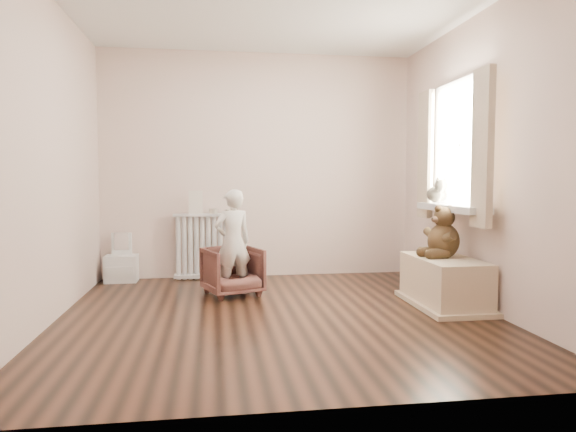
{
  "coord_description": "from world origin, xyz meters",
  "views": [
    {
      "loc": [
        -0.52,
        -4.21,
        1.13
      ],
      "look_at": [
        0.15,
        0.45,
        0.8
      ],
      "focal_mm": 32.0,
      "sensor_mm": 36.0,
      "label": 1
    }
  ],
  "objects": [
    {
      "name": "right_wall",
      "position": [
        1.8,
        0.0,
        1.3
      ],
      "size": [
        0.02,
        3.6,
        2.6
      ],
      "primitive_type": "cube",
      "color": "beige",
      "rests_on": "ground"
    },
    {
      "name": "teddy_bear",
      "position": [
        1.53,
        0.15,
        0.67
      ],
      "size": [
        0.42,
        0.35,
        0.46
      ],
      "primitive_type": null,
      "rotation": [
        0.0,
        0.0,
        0.15
      ],
      "color": "#342413",
      "rests_on": "toy_bench"
    },
    {
      "name": "tin_b",
      "position": [
        -0.35,
        1.68,
        0.77
      ],
      "size": [
        0.08,
        0.08,
        0.05
      ],
      "primitive_type": "cylinder",
      "color": "#A59E8C",
      "rests_on": "radiator"
    },
    {
      "name": "front_wall",
      "position": [
        0.0,
        -1.8,
        1.3
      ],
      "size": [
        3.6,
        0.02,
        2.6
      ],
      "primitive_type": "cube",
      "color": "beige",
      "rests_on": "ground"
    },
    {
      "name": "toy_bench",
      "position": [
        1.52,
        0.1,
        0.2
      ],
      "size": [
        0.49,
        0.92,
        0.43
      ],
      "primitive_type": "cube",
      "color": "beige",
      "rests_on": "floor"
    },
    {
      "name": "window",
      "position": [
        1.76,
        0.3,
        1.45
      ],
      "size": [
        0.03,
        0.9,
        1.1
      ],
      "primitive_type": "cube",
      "color": "white",
      "rests_on": "right_wall"
    },
    {
      "name": "curtain_right",
      "position": [
        1.65,
        0.87,
        1.39
      ],
      "size": [
        0.06,
        0.26,
        1.3
      ],
      "primitive_type": "cube",
      "color": "beige",
      "rests_on": "right_wall"
    },
    {
      "name": "curtain_left",
      "position": [
        1.65,
        -0.27,
        1.39
      ],
      "size": [
        0.06,
        0.26,
        1.3
      ],
      "primitive_type": "cube",
      "color": "beige",
      "rests_on": "right_wall"
    },
    {
      "name": "plush_cat",
      "position": [
        1.66,
        0.61,
        1.0
      ],
      "size": [
        0.23,
        0.32,
        0.24
      ],
      "primitive_type": null,
      "rotation": [
        0.0,
        0.0,
        -0.18
      ],
      "color": "#6C675A",
      "rests_on": "window_sill"
    },
    {
      "name": "child",
      "position": [
        -0.35,
        0.76,
        0.53
      ],
      "size": [
        0.43,
        0.35,
        1.02
      ],
      "primitive_type": "imported",
      "rotation": [
        0.0,
        0.0,
        3.48
      ],
      "color": "silver",
      "rests_on": "armchair"
    },
    {
      "name": "window_sill",
      "position": [
        1.67,
        0.3,
        0.87
      ],
      "size": [
        0.22,
        1.1,
        0.06
      ],
      "primitive_type": "cube",
      "color": "silver",
      "rests_on": "right_wall"
    },
    {
      "name": "tin_a",
      "position": [
        -0.53,
        1.68,
        0.78
      ],
      "size": [
        0.09,
        0.09,
        0.06
      ],
      "primitive_type": "cylinder",
      "color": "#A59E8C",
      "rests_on": "radiator"
    },
    {
      "name": "left_wall",
      "position": [
        -1.8,
        0.0,
        1.3
      ],
      "size": [
        0.02,
        3.6,
        2.6
      ],
      "primitive_type": "cube",
      "color": "beige",
      "rests_on": "ground"
    },
    {
      "name": "radiator",
      "position": [
        -0.63,
        1.68,
        0.39
      ],
      "size": [
        0.71,
        0.13,
        0.75
      ],
      "primitive_type": "cube",
      "color": "silver",
      "rests_on": "floor"
    },
    {
      "name": "toy_vanity",
      "position": [
        -1.55,
        1.65,
        0.28
      ],
      "size": [
        0.35,
        0.25,
        0.54
      ],
      "primitive_type": "cube",
      "color": "silver",
      "rests_on": "floor"
    },
    {
      "name": "armchair",
      "position": [
        -0.35,
        0.81,
        0.24
      ],
      "size": [
        0.65,
        0.66,
        0.47
      ],
      "primitive_type": "imported",
      "rotation": [
        0.0,
        0.0,
        0.34
      ],
      "color": "#522C26",
      "rests_on": "floor"
    },
    {
      "name": "back_wall",
      "position": [
        0.0,
        1.8,
        1.3
      ],
      "size": [
        3.6,
        0.02,
        2.6
      ],
      "primitive_type": "cube",
      "color": "beige",
      "rests_on": "ground"
    },
    {
      "name": "floor",
      "position": [
        0.0,
        0.0,
        0.0
      ],
      "size": [
        3.6,
        3.6,
        0.01
      ],
      "primitive_type": "cube",
      "color": "black",
      "rests_on": "ground"
    },
    {
      "name": "paper_doll",
      "position": [
        -0.73,
        1.68,
        0.88
      ],
      "size": [
        0.16,
        0.01,
        0.26
      ],
      "primitive_type": "cube",
      "color": "beige",
      "rests_on": "radiator"
    }
  ]
}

